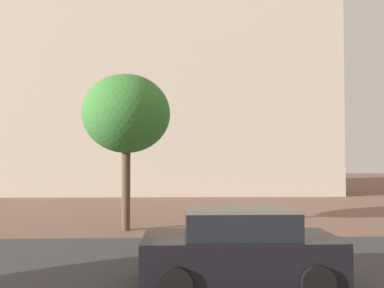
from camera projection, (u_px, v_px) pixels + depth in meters
The scene contains 5 objects.
ground_plane at pixel (187, 255), 10.98m from camera, with size 120.00×120.00×0.00m, color brown.
street_asphalt_strip at pixel (188, 266), 9.92m from camera, with size 120.00×7.01×0.00m, color #38383D.
landmark_building at pixel (147, 53), 32.60m from camera, with size 27.79×10.25×38.33m.
car_black at pixel (240, 249), 8.44m from camera, with size 4.02×2.06×1.56m.
tree_curb_far at pixel (126, 114), 14.98m from camera, with size 3.24×3.24×5.75m.
Camera 1 is at (-0.20, -1.08, 2.63)m, focal length 37.89 mm.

